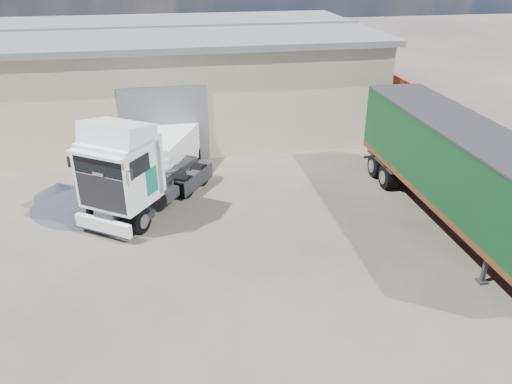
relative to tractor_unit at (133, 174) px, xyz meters
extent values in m
plane|color=#2A2822|center=(3.28, -4.92, -1.67)|extent=(120.00, 120.00, 0.00)
cube|color=beige|center=(-2.72, 11.08, 0.83)|extent=(30.00, 12.00, 5.00)
cube|color=slate|center=(-2.72, 11.08, 3.48)|extent=(30.60, 12.60, 0.30)
cube|color=slate|center=(1.28, 5.06, 0.13)|extent=(4.00, 0.08, 3.60)
cube|color=slate|center=(-2.72, 11.08, 3.68)|extent=(30.60, 0.40, 0.15)
cube|color=maroon|center=(14.78, 1.08, -0.42)|extent=(0.35, 26.00, 2.50)
cylinder|color=black|center=(-0.60, -0.89, -1.20)|extent=(2.34, 2.01, 0.94)
cylinder|color=black|center=(1.14, 1.69, -1.20)|extent=(2.37, 2.03, 0.94)
cylinder|color=black|center=(1.84, 2.71, -1.20)|extent=(2.37, 2.03, 0.94)
cube|color=#2D2D30|center=(0.60, 0.88, -0.87)|extent=(3.96, 5.30, 0.27)
cube|color=silver|center=(-1.08, -1.59, -1.18)|extent=(2.00, 1.46, 0.49)
cube|color=silver|center=(-0.43, -0.63, 0.35)|extent=(2.99, 2.94, 2.18)
cube|color=black|center=(-1.00, -1.48, 0.02)|extent=(1.65, 1.14, 1.24)
cube|color=black|center=(-0.99, -1.46, 1.00)|extent=(1.68, 1.16, 0.67)
cube|color=silver|center=(-0.33, -0.48, 1.75)|extent=(2.79, 2.66, 1.09)
cube|color=#0E6255|center=(-1.15, 0.29, 0.11)|extent=(0.38, 0.56, 0.98)
cube|color=#0E6255|center=(0.70, -0.96, 0.11)|extent=(0.38, 0.56, 0.98)
cylinder|color=#2D2D30|center=(1.24, 1.83, -0.68)|extent=(1.36, 1.36, 0.11)
cube|color=#2D2D30|center=(10.44, -6.34, -1.15)|extent=(0.28, 0.28, 1.04)
cylinder|color=black|center=(11.32, 1.05, -1.17)|extent=(2.41, 1.01, 1.00)
cube|color=#2D2D30|center=(11.31, -2.77, -0.82)|extent=(0.80, 11.31, 0.33)
cube|color=#5E2E15|center=(11.31, -2.77, -0.51)|extent=(2.40, 11.31, 0.23)
cube|color=black|center=(11.31, -2.77, 0.83)|extent=(2.40, 11.31, 2.45)
cube|color=#2D2D30|center=(11.31, -2.77, 2.07)|extent=(2.45, 11.37, 0.08)
cylinder|color=black|center=(0.77, 2.61, -1.35)|extent=(1.95, 1.32, 0.64)
cylinder|color=black|center=(2.00, 5.45, -1.35)|extent=(1.95, 1.32, 0.64)
cube|color=silver|center=(1.39, 4.03, -0.65)|extent=(3.45, 4.80, 1.64)
cube|color=silver|center=(0.65, 2.35, -0.70)|extent=(1.98, 1.51, 1.06)
cube|color=black|center=(0.73, 2.52, -0.17)|extent=(1.58, 0.74, 0.58)
cone|color=#21222C|center=(-1.99, 0.85, -1.20)|extent=(5.87, 5.87, 0.93)
cone|color=#21222C|center=(-0.85, -0.67, -1.44)|extent=(2.20, 2.20, 0.46)
cone|color=#21222C|center=(-3.22, 2.21, -1.39)|extent=(2.69, 2.69, 0.56)
camera|label=1|loc=(1.43, -17.31, 7.52)|focal=35.00mm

